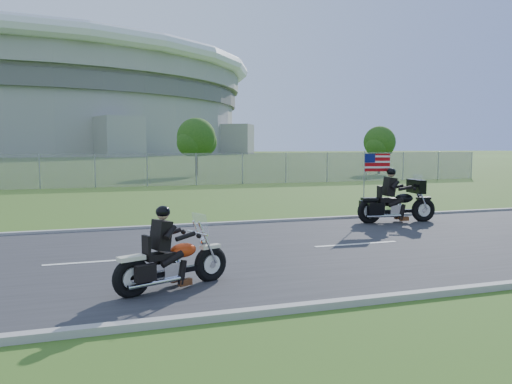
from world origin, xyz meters
name	(u,v)px	position (x,y,z in m)	size (l,w,h in m)	color
ground	(194,257)	(0.00, 0.00, 0.00)	(420.00, 420.00, 0.00)	#324916
road	(194,256)	(0.00, 0.00, 0.02)	(120.00, 8.00, 0.04)	#28282B
curb_north	(168,227)	(0.00, 4.05, 0.05)	(120.00, 0.18, 0.12)	#9E9B93
curb_south	(249,313)	(0.00, -4.05, 0.05)	(120.00, 0.18, 0.12)	#9E9B93
fence	(40,171)	(-5.00, 20.00, 1.00)	(60.00, 0.03, 2.00)	gray
stadium	(35,106)	(-20.00, 170.00, 15.58)	(140.40, 140.40, 29.20)	#A3A099
tree_fence_near	(197,139)	(6.04, 30.04, 2.97)	(3.52, 3.28, 4.75)	#382316
tree_fence_far	(380,144)	(22.04, 28.03, 2.64)	(3.08, 2.87, 4.20)	#382316
motorcycle_lead	(171,263)	(-0.86, -2.41, 0.47)	(2.07, 1.05, 1.46)	black
motorcycle_follow	(396,204)	(6.98, 2.78, 0.60)	(2.62, 0.95, 2.19)	black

